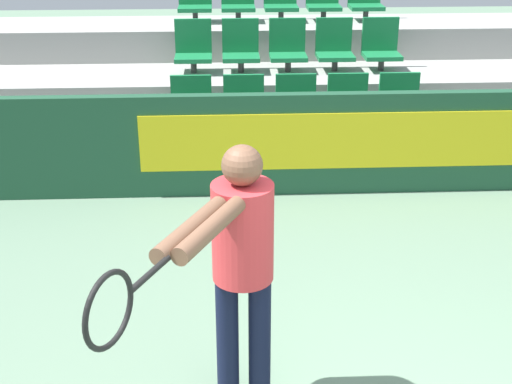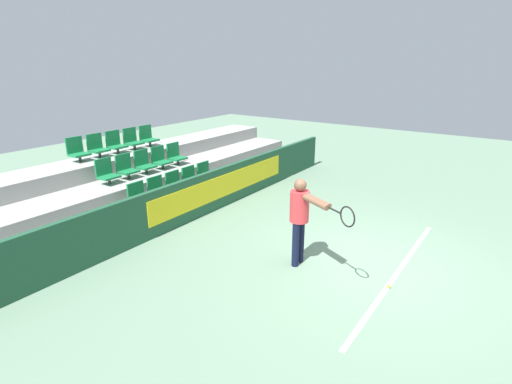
{
  "view_description": "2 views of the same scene",
  "coord_description": "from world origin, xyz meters",
  "px_view_note": "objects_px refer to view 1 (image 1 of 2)",
  "views": [
    {
      "loc": [
        -0.78,
        -2.38,
        2.87
      ],
      "look_at": [
        -0.55,
        2.35,
        0.78
      ],
      "focal_mm": 50.0,
      "sensor_mm": 36.0,
      "label": 1
    },
    {
      "loc": [
        -6.47,
        -2.06,
        3.57
      ],
      "look_at": [
        -0.19,
        2.32,
        1.0
      ],
      "focal_mm": 28.0,
      "sensor_mm": 36.0,
      "label": 2
    }
  ],
  "objects_px": {
    "stadium_chair_3": "(348,106)",
    "stadium_chair_7": "(288,48)",
    "stadium_chair_10": "(195,0)",
    "stadium_chair_11": "(238,0)",
    "stadium_chair_1": "(244,107)",
    "stadium_chair_0": "(191,108)",
    "stadium_chair_4": "(400,105)",
    "tennis_player": "(238,256)",
    "stadium_chair_8": "(334,47)",
    "stadium_chair_5": "(193,49)",
    "stadium_chair_2": "(296,107)",
    "stadium_chair_9": "(381,47)",
    "stadium_chair_6": "(241,48)"
  },
  "relations": [
    {
      "from": "stadium_chair_6",
      "to": "stadium_chair_8",
      "type": "bearing_deg",
      "value": 0.0
    },
    {
      "from": "stadium_chair_2",
      "to": "stadium_chair_4",
      "type": "relative_size",
      "value": 1.0
    },
    {
      "from": "stadium_chair_0",
      "to": "stadium_chair_6",
      "type": "xyz_separation_m",
      "value": [
        0.55,
        1.09,
        0.39
      ]
    },
    {
      "from": "stadium_chair_3",
      "to": "stadium_chair_7",
      "type": "height_order",
      "value": "stadium_chair_7"
    },
    {
      "from": "stadium_chair_1",
      "to": "stadium_chair_10",
      "type": "relative_size",
      "value": 1.0
    },
    {
      "from": "stadium_chair_5",
      "to": "stadium_chair_11",
      "type": "bearing_deg",
      "value": 63.1
    },
    {
      "from": "stadium_chair_3",
      "to": "stadium_chair_9",
      "type": "bearing_deg",
      "value": 63.1
    },
    {
      "from": "stadium_chair_2",
      "to": "stadium_chair_7",
      "type": "relative_size",
      "value": 1.0
    },
    {
      "from": "stadium_chair_7",
      "to": "stadium_chair_11",
      "type": "xyz_separation_m",
      "value": [
        -0.55,
        1.09,
        0.39
      ]
    },
    {
      "from": "stadium_chair_5",
      "to": "stadium_chair_7",
      "type": "relative_size",
      "value": 1.0
    },
    {
      "from": "stadium_chair_7",
      "to": "stadium_chair_11",
      "type": "distance_m",
      "value": 1.28
    },
    {
      "from": "stadium_chair_7",
      "to": "stadium_chair_10",
      "type": "relative_size",
      "value": 1.0
    },
    {
      "from": "stadium_chair_5",
      "to": "stadium_chair_11",
      "type": "relative_size",
      "value": 1.0
    },
    {
      "from": "stadium_chair_4",
      "to": "stadium_chair_6",
      "type": "height_order",
      "value": "stadium_chair_6"
    },
    {
      "from": "stadium_chair_4",
      "to": "tennis_player",
      "type": "bearing_deg",
      "value": -115.29
    },
    {
      "from": "stadium_chair_2",
      "to": "stadium_chair_1",
      "type": "bearing_deg",
      "value": 180.0
    },
    {
      "from": "stadium_chair_2",
      "to": "stadium_chair_3",
      "type": "bearing_deg",
      "value": 0.0
    },
    {
      "from": "stadium_chair_4",
      "to": "stadium_chair_10",
      "type": "relative_size",
      "value": 1.0
    },
    {
      "from": "stadium_chair_6",
      "to": "tennis_player",
      "type": "height_order",
      "value": "tennis_player"
    },
    {
      "from": "stadium_chair_8",
      "to": "stadium_chair_4",
      "type": "bearing_deg",
      "value": -63.1
    },
    {
      "from": "stadium_chair_0",
      "to": "stadium_chair_8",
      "type": "bearing_deg",
      "value": 33.3
    },
    {
      "from": "stadium_chair_0",
      "to": "stadium_chair_4",
      "type": "bearing_deg",
      "value": 0.0
    },
    {
      "from": "stadium_chair_10",
      "to": "stadium_chair_5",
      "type": "bearing_deg",
      "value": -90.0
    },
    {
      "from": "stadium_chair_11",
      "to": "stadium_chair_4",
      "type": "bearing_deg",
      "value": -52.73
    },
    {
      "from": "stadium_chair_6",
      "to": "stadium_chair_7",
      "type": "bearing_deg",
      "value": 0.0
    },
    {
      "from": "stadium_chair_0",
      "to": "stadium_chair_3",
      "type": "bearing_deg",
      "value": 0.0
    },
    {
      "from": "stadium_chair_9",
      "to": "stadium_chair_10",
      "type": "distance_m",
      "value": 2.5
    },
    {
      "from": "stadium_chair_0",
      "to": "stadium_chair_5",
      "type": "relative_size",
      "value": 1.0
    },
    {
      "from": "stadium_chair_11",
      "to": "tennis_player",
      "type": "relative_size",
      "value": 0.37
    },
    {
      "from": "stadium_chair_6",
      "to": "stadium_chair_9",
      "type": "relative_size",
      "value": 1.0
    },
    {
      "from": "stadium_chair_3",
      "to": "tennis_player",
      "type": "bearing_deg",
      "value": -108.21
    },
    {
      "from": "stadium_chair_1",
      "to": "stadium_chair_2",
      "type": "distance_m",
      "value": 0.55
    },
    {
      "from": "stadium_chair_2",
      "to": "stadium_chair_3",
      "type": "relative_size",
      "value": 1.0
    },
    {
      "from": "stadium_chair_5",
      "to": "stadium_chair_6",
      "type": "bearing_deg",
      "value": 0.0
    },
    {
      "from": "stadium_chair_8",
      "to": "stadium_chair_11",
      "type": "distance_m",
      "value": 1.6
    },
    {
      "from": "stadium_chair_3",
      "to": "stadium_chair_7",
      "type": "distance_m",
      "value": 1.28
    },
    {
      "from": "stadium_chair_1",
      "to": "stadium_chair_3",
      "type": "distance_m",
      "value": 1.11
    },
    {
      "from": "stadium_chair_6",
      "to": "stadium_chair_9",
      "type": "xyz_separation_m",
      "value": [
        1.66,
        0.0,
        0.0
      ]
    },
    {
      "from": "stadium_chair_8",
      "to": "stadium_chair_10",
      "type": "relative_size",
      "value": 1.0
    },
    {
      "from": "stadium_chair_1",
      "to": "tennis_player",
      "type": "height_order",
      "value": "tennis_player"
    },
    {
      "from": "stadium_chair_0",
      "to": "stadium_chair_11",
      "type": "distance_m",
      "value": 2.38
    },
    {
      "from": "stadium_chair_10",
      "to": "stadium_chair_11",
      "type": "distance_m",
      "value": 0.55
    },
    {
      "from": "stadium_chair_4",
      "to": "stadium_chair_10",
      "type": "xyz_separation_m",
      "value": [
        -2.22,
        2.18,
        0.77
      ]
    },
    {
      "from": "stadium_chair_2",
      "to": "stadium_chair_9",
      "type": "relative_size",
      "value": 1.0
    },
    {
      "from": "stadium_chair_11",
      "to": "stadium_chair_5",
      "type": "bearing_deg",
      "value": -116.9
    },
    {
      "from": "stadium_chair_8",
      "to": "tennis_player",
      "type": "bearing_deg",
      "value": -104.38
    },
    {
      "from": "stadium_chair_0",
      "to": "stadium_chair_11",
      "type": "relative_size",
      "value": 1.0
    },
    {
      "from": "stadium_chair_10",
      "to": "stadium_chair_11",
      "type": "relative_size",
      "value": 1.0
    },
    {
      "from": "stadium_chair_11",
      "to": "stadium_chair_8",
      "type": "bearing_deg",
      "value": -44.58
    },
    {
      "from": "stadium_chair_2",
      "to": "tennis_player",
      "type": "height_order",
      "value": "tennis_player"
    }
  ]
}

